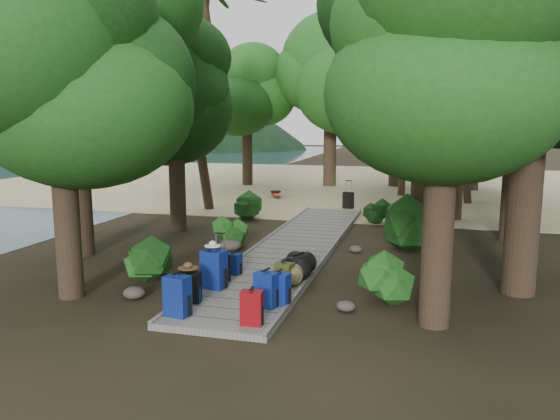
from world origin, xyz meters
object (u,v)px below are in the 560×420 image
(backpack_left_c, at_px, (214,267))
(backpack_right_b, at_px, (266,288))
(sun_lounger, at_px, (437,198))
(backpack_left_a, at_px, (177,294))
(duffel_right_black, at_px, (298,265))
(duffel_right_khaki, at_px, (295,272))
(kayak, at_px, (276,193))
(backpack_right_c, at_px, (279,287))
(backpack_left_b, at_px, (191,285))
(backpack_left_d, at_px, (233,263))
(backpack_right_d, at_px, (284,273))
(lone_suitcase_on_sand, at_px, (348,200))
(backpack_right_a, at_px, (252,306))
(suitcase_on_boardwalk, at_px, (221,268))

(backpack_left_c, height_order, backpack_right_b, backpack_left_c)
(sun_lounger, bearing_deg, backpack_left_a, -103.43)
(backpack_left_c, distance_m, duffel_right_black, 1.85)
(duffel_right_khaki, height_order, kayak, duffel_right_khaki)
(backpack_right_c, distance_m, duffel_right_khaki, 1.40)
(backpack_left_b, height_order, backpack_left_d, backpack_left_b)
(backpack_left_c, relative_size, kayak, 0.25)
(backpack_right_d, xyz_separation_m, kayak, (-3.75, 12.81, -0.19))
(duffel_right_khaki, bearing_deg, backpack_right_d, -113.14)
(backpack_right_c, height_order, lone_suitcase_on_sand, backpack_right_c)
(backpack_right_d, xyz_separation_m, sun_lounger, (3.03, 11.91, -0.06))
(backpack_left_d, bearing_deg, backpack_right_a, -53.95)
(duffel_right_khaki, relative_size, kayak, 0.18)
(backpack_right_d, distance_m, lone_suitcase_on_sand, 10.45)
(backpack_left_c, bearing_deg, duffel_right_khaki, 40.43)
(backpack_left_c, height_order, duffel_right_khaki, backpack_left_c)
(duffel_right_black, distance_m, kayak, 12.66)
(backpack_left_d, bearing_deg, duffel_right_khaki, 1.58)
(backpack_right_b, relative_size, kayak, 0.21)
(backpack_right_d, relative_size, duffel_right_khaki, 0.87)
(backpack_right_c, height_order, duffel_right_khaki, backpack_right_c)
(backpack_left_b, height_order, sun_lounger, backpack_left_b)
(backpack_left_c, relative_size, lone_suitcase_on_sand, 1.33)
(backpack_left_b, height_order, backpack_right_b, backpack_right_b)
(backpack_left_b, bearing_deg, lone_suitcase_on_sand, 80.75)
(backpack_right_a, bearing_deg, backpack_right_d, 84.24)
(backpack_left_c, distance_m, backpack_right_a, 2.10)
(backpack_right_a, xyz_separation_m, backpack_right_b, (-0.02, 0.86, 0.04))
(backpack_right_d, bearing_deg, backpack_left_c, -147.47)
(duffel_right_black, bearing_deg, backpack_right_b, -71.02)
(sun_lounger, bearing_deg, backpack_right_a, -98.32)
(backpack_left_c, bearing_deg, backpack_right_c, -10.80)
(backpack_left_a, distance_m, backpack_right_c, 1.79)
(duffel_right_black, relative_size, lone_suitcase_on_sand, 1.18)
(backpack_right_a, relative_size, duffel_right_khaki, 1.02)
(backpack_right_c, relative_size, duffel_right_khaki, 1.05)
(backpack_left_a, distance_m, backpack_left_c, 1.58)
(duffel_right_khaki, distance_m, suitcase_on_boardwalk, 1.51)
(backpack_right_a, bearing_deg, kayak, 97.95)
(backpack_right_b, xyz_separation_m, suitcase_on_boardwalk, (-1.33, 1.25, -0.07))
(duffel_right_khaki, bearing_deg, backpack_left_c, -151.25)
(backpack_right_a, bearing_deg, lone_suitcase_on_sand, 84.87)
(backpack_left_c, xyz_separation_m, suitcase_on_boardwalk, (-0.04, 0.47, -0.14))
(backpack_left_a, xyz_separation_m, backpack_right_c, (1.48, 1.00, -0.06))
(backpack_left_c, xyz_separation_m, lone_suitcase_on_sand, (1.06, 10.92, -0.20))
(backpack_left_b, bearing_deg, kayak, 95.83)
(backpack_left_d, bearing_deg, backpack_left_c, -80.91)
(backpack_left_c, relative_size, suitcase_on_boardwalk, 1.51)
(sun_lounger, bearing_deg, duffel_right_khaki, -100.21)
(backpack_left_d, distance_m, kayak, 12.50)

